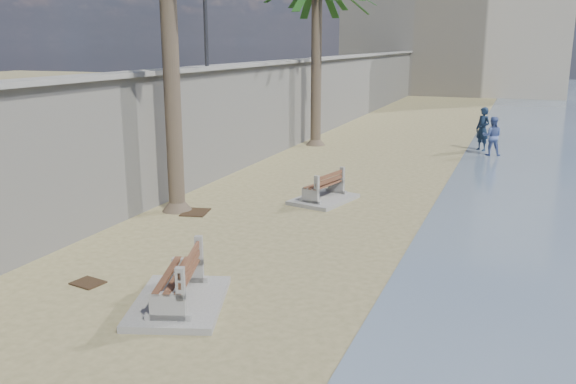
% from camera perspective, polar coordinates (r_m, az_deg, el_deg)
% --- Properties ---
extents(seawall, '(0.45, 70.00, 3.50)m').
position_cam_1_polar(seawall, '(26.63, 0.69, 8.31)').
color(seawall, gray).
rests_on(seawall, ground_plane).
extents(wall_cap, '(0.80, 70.00, 0.12)m').
position_cam_1_polar(wall_cap, '(26.52, 0.70, 12.18)').
color(wall_cap, gray).
rests_on(wall_cap, seawall).
extents(end_building, '(18.00, 12.00, 14.00)m').
position_cam_1_polar(end_building, '(57.22, 15.69, 16.05)').
color(end_building, '#B7AA93').
rests_on(end_building, ground_plane).
extents(bench_near, '(2.06, 2.49, 0.89)m').
position_cam_1_polar(bench_near, '(10.48, -10.22, -8.47)').
color(bench_near, gray).
rests_on(bench_near, ground_plane).
extents(bench_far, '(1.69, 2.15, 0.80)m').
position_cam_1_polar(bench_far, '(16.99, 3.37, 0.28)').
color(bench_far, gray).
rests_on(bench_far, ground_plane).
extents(person_a, '(0.88, 0.85, 2.03)m').
position_cam_1_polar(person_a, '(26.10, 17.78, 5.92)').
color(person_a, '#15253B').
rests_on(person_a, ground_plane).
extents(person_b, '(0.86, 0.69, 1.68)m').
position_cam_1_polar(person_b, '(25.10, 18.58, 5.16)').
color(person_b, '#4D61A1').
rests_on(person_b, ground_plane).
extents(debris_c, '(0.79, 0.91, 0.03)m').
position_cam_1_polar(debris_c, '(16.06, -8.67, -1.88)').
color(debris_c, '#382616').
rests_on(debris_c, ground_plane).
extents(debris_d, '(0.62, 0.53, 0.03)m').
position_cam_1_polar(debris_d, '(11.93, -18.21, -8.08)').
color(debris_d, '#382616').
rests_on(debris_d, ground_plane).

